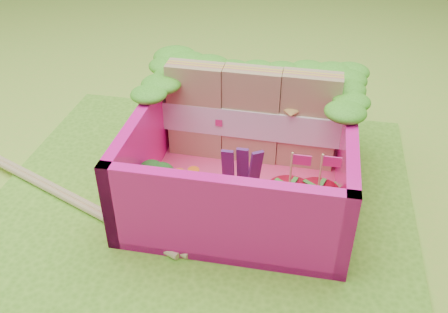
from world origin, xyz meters
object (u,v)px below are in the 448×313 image
object	(u,v)px
strawberry_left	(288,206)
strawberry_right	(316,207)
chopsticks	(50,187)
sandwich_stack	(252,116)
broccoli	(149,181)
bento_box	(243,155)

from	to	relation	value
strawberry_left	strawberry_right	bearing A→B (deg)	11.62
chopsticks	strawberry_right	bearing A→B (deg)	-2.15
strawberry_right	sandwich_stack	bearing A→B (deg)	126.55
broccoli	bento_box	bearing A→B (deg)	29.39
bento_box	strawberry_right	distance (m)	0.56
broccoli	chopsticks	distance (m)	0.73
sandwich_stack	bento_box	bearing A→B (deg)	-90.87
sandwich_stack	broccoli	world-z (taller)	sandwich_stack
strawberry_left	bento_box	bearing A→B (deg)	133.49
strawberry_left	strawberry_right	xyz separation A→B (m)	(0.16, 0.03, -0.01)
bento_box	chopsticks	world-z (taller)	bento_box
sandwich_stack	strawberry_right	world-z (taller)	sandwich_stack
strawberry_right	chopsticks	world-z (taller)	strawberry_right
strawberry_left	sandwich_stack	bearing A→B (deg)	114.95
strawberry_left	strawberry_right	distance (m)	0.16
broccoli	sandwich_stack	bearing A→B (deg)	49.87
sandwich_stack	chopsticks	world-z (taller)	sandwich_stack
sandwich_stack	strawberry_left	distance (m)	0.74
broccoli	chopsticks	world-z (taller)	broccoli
broccoli	strawberry_left	bearing A→B (deg)	-2.41
broccoli	strawberry_right	xyz separation A→B (m)	(0.98, -0.00, -0.04)
bento_box	sandwich_stack	world-z (taller)	sandwich_stack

